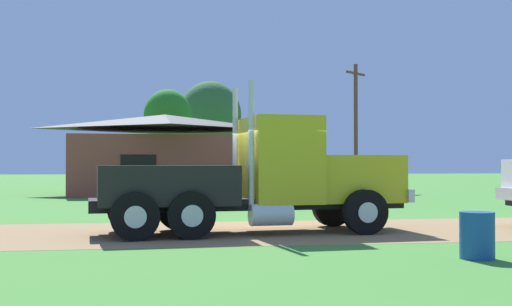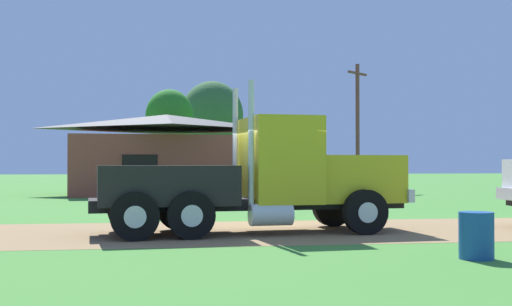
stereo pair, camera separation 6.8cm
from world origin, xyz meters
name	(u,v)px [view 2 (the right image)]	position (x,y,z in m)	size (l,w,h in m)	color
ground_plane	(276,231)	(0.00, 0.00, 0.00)	(200.00, 200.00, 0.00)	#428131
dirt_track	(276,231)	(0.00, 0.00, 0.00)	(120.00, 5.98, 0.01)	#91724A
truck_foreground_white	(258,180)	(-0.50, -0.26, 1.30)	(7.95, 3.14, 3.68)	black
steel_barrel	(476,236)	(2.68, -5.37, 0.42)	(0.61, 0.61, 0.84)	#19478C
shed_building	(167,156)	(-2.44, 21.96, 2.20)	(11.04, 8.64, 4.58)	brown
utility_pole_near	(358,123)	(9.88, 24.87, 4.36)	(1.72, 1.59, 8.21)	brown
tree_mid	(169,116)	(-2.13, 30.38, 5.08)	(3.36, 3.36, 6.98)	#513823
tree_right	(212,116)	(1.80, 41.63, 6.00)	(5.50, 5.50, 9.04)	#513823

